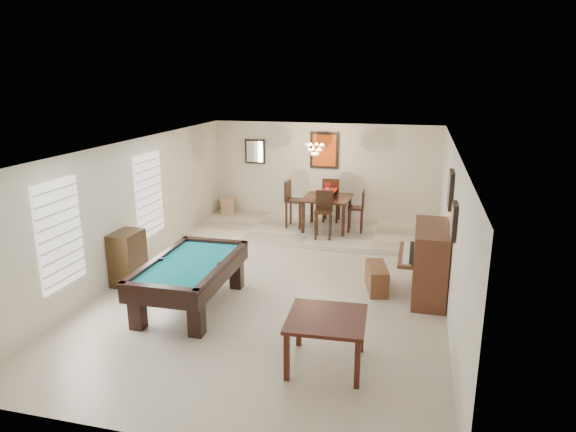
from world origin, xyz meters
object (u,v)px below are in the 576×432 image
at_px(upright_piano, 421,261).
at_px(dining_chair_west, 295,204).
at_px(dining_table, 327,211).
at_px(dining_chair_north, 332,199).
at_px(corner_bench, 228,205).
at_px(flower_vase, 327,187).
at_px(apothecary_chest, 128,258).
at_px(dining_chair_south, 323,215).
at_px(dining_chair_east, 356,211).
at_px(piano_bench, 377,278).
at_px(chandelier, 315,145).
at_px(pool_table, 191,284).
at_px(square_table, 326,341).

relative_size(upright_piano, dining_chair_west, 1.31).
relative_size(dining_table, dining_chair_north, 0.97).
bearing_deg(corner_bench, flower_vase, -16.40).
height_order(apothecary_chest, dining_chair_south, dining_chair_south).
relative_size(upright_piano, apothecary_chest, 1.53).
bearing_deg(upright_piano, apothecary_chest, -171.64).
relative_size(dining_chair_west, dining_chair_east, 1.16).
distance_m(piano_bench, corner_bench, 5.99).
height_order(piano_bench, dining_chair_north, dining_chair_north).
bearing_deg(dining_chair_south, piano_bench, -65.20).
bearing_deg(corner_bench, piano_bench, -42.70).
height_order(piano_bench, chandelier, chandelier).
xyz_separation_m(apothecary_chest, dining_chair_west, (2.27, 3.98, 0.20)).
bearing_deg(pool_table, dining_chair_north, 73.63).
distance_m(piano_bench, dining_chair_west, 3.93).
bearing_deg(chandelier, dining_chair_north, 70.29).
height_order(apothecary_chest, dining_chair_north, dining_chair_north).
xyz_separation_m(dining_chair_west, corner_bench, (-2.12, 0.89, -0.38)).
bearing_deg(dining_chair_south, corner_bench, 145.92).
xyz_separation_m(square_table, piano_bench, (0.45, 2.71, -0.12)).
relative_size(upright_piano, corner_bench, 3.42).
bearing_deg(dining_chair_east, dining_chair_west, -93.08).
height_order(pool_table, upright_piano, upright_piano).
xyz_separation_m(pool_table, chandelier, (1.19, 4.55, 1.81)).
distance_m(square_table, dining_chair_north, 6.72).
relative_size(square_table, upright_piano, 0.67).
bearing_deg(square_table, apothecary_chest, 155.19).
relative_size(dining_chair_south, chandelier, 1.83).
bearing_deg(apothecary_chest, dining_chair_north, 57.21).
relative_size(piano_bench, dining_chair_west, 0.72).
bearing_deg(flower_vase, piano_bench, -65.02).
bearing_deg(upright_piano, dining_chair_north, 119.73).
distance_m(piano_bench, dining_chair_north, 4.22).
relative_size(pool_table, dining_chair_west, 2.00).
bearing_deg(corner_bench, upright_piano, -38.45).
distance_m(dining_table, dining_chair_south, 0.75).
height_order(pool_table, flower_vase, flower_vase).
xyz_separation_m(pool_table, apothecary_chest, (-1.56, 0.63, 0.11)).
bearing_deg(dining_table, square_table, -80.02).
xyz_separation_m(square_table, upright_piano, (1.21, 2.67, 0.28)).
xyz_separation_m(apothecary_chest, dining_chair_south, (3.11, 3.27, 0.17)).
distance_m(dining_table, chandelier, 1.65).
relative_size(dining_chair_south, dining_chair_west, 0.94).
bearing_deg(flower_vase, dining_chair_west, -177.20).
height_order(dining_chair_south, dining_chair_east, dining_chair_south).
bearing_deg(chandelier, dining_chair_west, 172.69).
bearing_deg(upright_piano, chandelier, 129.11).
distance_m(pool_table, piano_bench, 3.32).
bearing_deg(dining_chair_west, apothecary_chest, 154.58).
bearing_deg(chandelier, dining_chair_south, -61.45).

